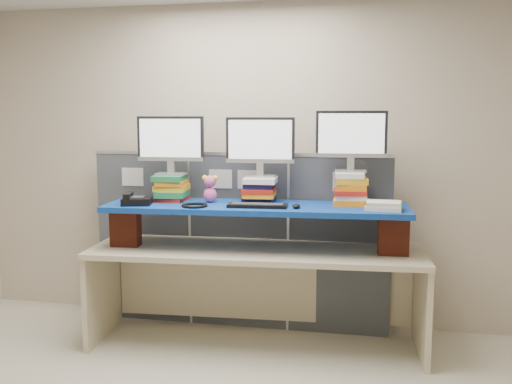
% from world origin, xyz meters
% --- Properties ---
extents(room, '(5.00, 4.00, 2.80)m').
position_xyz_m(room, '(0.00, 0.00, 1.40)').
color(room, '#C2B4A0').
rests_on(room, ground).
extents(cubicle_partition, '(2.60, 0.06, 1.53)m').
position_xyz_m(cubicle_partition, '(-0.00, 1.78, 0.77)').
color(cubicle_partition, '#3E4249').
rests_on(cubicle_partition, ground).
extents(desk, '(2.66, 0.92, 0.80)m').
position_xyz_m(desk, '(0.23, 1.39, 0.64)').
color(desk, beige).
rests_on(desk, ground).
extents(brick_pier_left, '(0.23, 0.14, 0.31)m').
position_xyz_m(brick_pier_left, '(-0.81, 1.27, 0.95)').
color(brick_pier_left, maroon).
rests_on(brick_pier_left, desk).
extents(brick_pier_right, '(0.23, 0.14, 0.31)m').
position_xyz_m(brick_pier_right, '(1.28, 1.40, 0.95)').
color(brick_pier_right, maroon).
rests_on(brick_pier_right, desk).
extents(blue_board, '(2.39, 0.73, 0.04)m').
position_xyz_m(blue_board, '(0.23, 1.39, 1.13)').
color(blue_board, navy).
rests_on(blue_board, brick_pier_left).
extents(book_stack_left, '(0.27, 0.31, 0.21)m').
position_xyz_m(book_stack_left, '(-0.49, 1.46, 1.25)').
color(book_stack_left, '#B41E14').
rests_on(book_stack_left, blue_board).
extents(book_stack_center, '(0.28, 0.33, 0.20)m').
position_xyz_m(book_stack_center, '(0.24, 1.51, 1.25)').
color(book_stack_center, '#101148').
rests_on(book_stack_center, blue_board).
extents(book_stack_right, '(0.28, 0.31, 0.25)m').
position_xyz_m(book_stack_right, '(0.95, 1.56, 1.27)').
color(book_stack_right, orange).
rests_on(book_stack_right, blue_board).
extents(monitor_left, '(0.55, 0.17, 0.47)m').
position_xyz_m(monitor_left, '(-0.49, 1.46, 1.63)').
color(monitor_left, '#A2A2A7').
rests_on(monitor_left, book_stack_left).
extents(monitor_center, '(0.55, 0.17, 0.47)m').
position_xyz_m(monitor_center, '(0.24, 1.51, 1.62)').
color(monitor_center, '#A2A2A7').
rests_on(monitor_center, book_stack_center).
extents(monitor_right, '(0.55, 0.17, 0.47)m').
position_xyz_m(monitor_right, '(0.95, 1.55, 1.67)').
color(monitor_right, '#A2A2A7').
rests_on(monitor_right, book_stack_right).
extents(keyboard, '(0.46, 0.18, 0.03)m').
position_xyz_m(keyboard, '(0.27, 1.27, 1.16)').
color(keyboard, black).
rests_on(keyboard, blue_board).
extents(mouse, '(0.07, 0.11, 0.03)m').
position_xyz_m(mouse, '(0.56, 1.29, 1.16)').
color(mouse, black).
rests_on(mouse, blue_board).
extents(desk_phone, '(0.26, 0.25, 0.09)m').
position_xyz_m(desk_phone, '(-0.69, 1.21, 1.18)').
color(desk_phone, black).
rests_on(desk_phone, blue_board).
extents(headset, '(0.26, 0.26, 0.02)m').
position_xyz_m(headset, '(-0.21, 1.20, 1.16)').
color(headset, black).
rests_on(headset, blue_board).
extents(plush_toy, '(0.13, 0.10, 0.22)m').
position_xyz_m(plush_toy, '(-0.15, 1.43, 1.26)').
color(plush_toy, '#DE5494').
rests_on(plush_toy, blue_board).
extents(binder_stack, '(0.27, 0.22, 0.06)m').
position_xyz_m(binder_stack, '(1.20, 1.34, 1.18)').
color(binder_stack, silver).
rests_on(binder_stack, blue_board).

